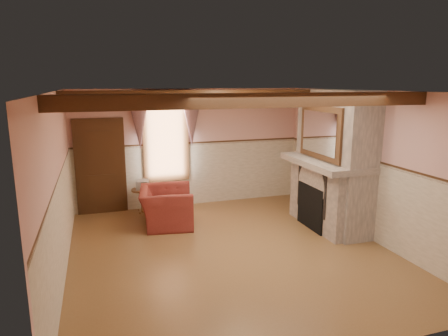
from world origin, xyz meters
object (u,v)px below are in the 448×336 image
object	(u,v)px
mantel_clock	(309,149)
oil_lamp	(311,148)
bowl	(324,156)
radiator	(160,198)
armchair	(166,207)
side_table	(142,201)

from	to	relation	value
mantel_clock	oil_lamp	size ratio (longest dim) A/B	0.86
bowl	mantel_clock	xyz separation A→B (m)	(0.00, 0.59, 0.05)
mantel_clock	oil_lamp	world-z (taller)	oil_lamp
oil_lamp	radiator	bearing A→B (deg)	154.60
armchair	mantel_clock	distance (m)	3.31
bowl	mantel_clock	bearing A→B (deg)	90.00
side_table	radiator	size ratio (longest dim) A/B	0.79
side_table	mantel_clock	xyz separation A→B (m)	(3.47, -1.40, 1.25)
side_table	bowl	distance (m)	4.18
side_table	radiator	world-z (taller)	radiator
mantel_clock	bowl	bearing A→B (deg)	-90.00
side_table	radiator	xyz separation A→B (m)	(0.42, 0.00, 0.02)
bowl	radiator	bearing A→B (deg)	146.93
side_table	mantel_clock	world-z (taller)	mantel_clock
radiator	mantel_clock	bearing A→B (deg)	-37.58
armchair	mantel_clock	xyz separation A→B (m)	(3.09, -0.39, 1.12)
mantel_clock	oil_lamp	distance (m)	0.06
armchair	radiator	size ratio (longest dim) A/B	1.74
armchair	side_table	bearing A→B (deg)	29.46
armchair	bowl	bearing A→B (deg)	-98.80
side_table	armchair	bearing A→B (deg)	-69.32
mantel_clock	oil_lamp	bearing A→B (deg)	-90.00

